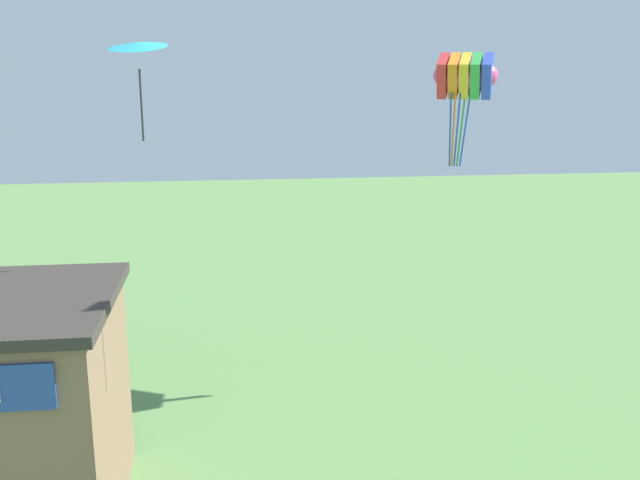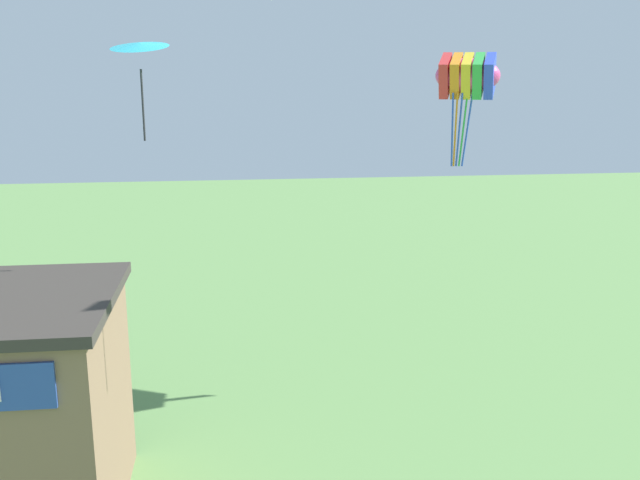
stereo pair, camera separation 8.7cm
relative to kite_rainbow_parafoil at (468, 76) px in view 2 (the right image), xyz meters
The scene contains 2 objects.
kite_rainbow_parafoil is the anchor object (origin of this frame).
kite_cyan_delta 9.70m from the kite_rainbow_parafoil, 157.41° to the right, with size 1.62×1.62×2.35m.
Camera 2 is at (-1.55, -5.11, 9.89)m, focal length 40.00 mm.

